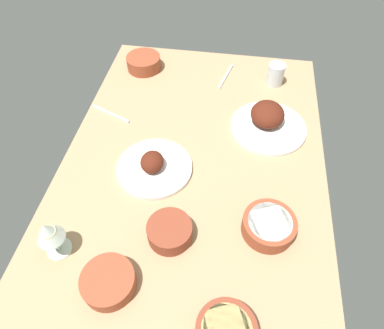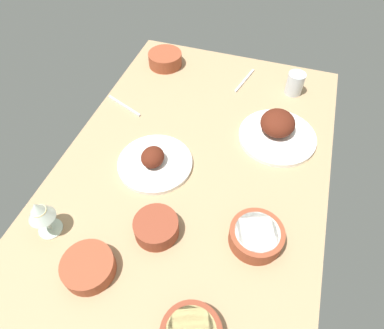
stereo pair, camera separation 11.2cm
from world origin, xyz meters
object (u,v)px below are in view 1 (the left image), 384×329
object	(u,v)px
spoon_loose	(111,114)
plate_center_main	(154,166)
plate_near_viewer	(268,121)
bowl_onions	(170,231)
bowl_soup	(108,282)
fork_loose	(226,76)
wine_glass	(48,233)
water_tumbler	(276,74)
bowl_cream	(269,225)
bowl_potatoes	(144,62)

from	to	relation	value
spoon_loose	plate_center_main	bearing A→B (deg)	155.78
plate_near_viewer	plate_center_main	size ratio (longest dim) A/B	1.10
plate_near_viewer	bowl_onions	world-z (taller)	plate_near_viewer
bowl_soup	fork_loose	size ratio (longest dim) A/B	0.81
bowl_onions	wine_glass	bearing A→B (deg)	106.31
plate_center_main	water_tumbler	world-z (taller)	water_tumbler
bowl_cream	fork_loose	bearing A→B (deg)	14.54
plate_near_viewer	bowl_soup	xyz separation A→B (cm)	(-66.56, 40.23, -0.42)
bowl_onions	spoon_loose	distance (cm)	57.96
spoon_loose	bowl_onions	bearing A→B (deg)	147.00
plate_center_main	bowl_soup	bearing A→B (deg)	175.88
fork_loose	plate_near_viewer	bearing A→B (deg)	-133.88
bowl_cream	bowl_potatoes	size ratio (longest dim) A/B	1.05
bowl_onions	wine_glass	world-z (taller)	wine_glass
plate_near_viewer	spoon_loose	xyz separation A→B (cm)	(-2.51, 60.22, -2.68)
fork_loose	bowl_cream	bearing A→B (deg)	-151.72
bowl_soup	bowl_cream	bearing A→B (deg)	-61.05
bowl_onions	wine_glass	distance (cm)	32.28
bowl_soup	spoon_loose	world-z (taller)	bowl_soup
bowl_soup	bowl_onions	bearing A→B (deg)	-38.28
plate_center_main	spoon_loose	world-z (taller)	plate_center_main
plate_center_main	water_tumbler	size ratio (longest dim) A/B	2.82
bowl_cream	spoon_loose	bearing A→B (deg)	55.86
water_tumbler	bowl_cream	bearing A→B (deg)	178.50
bowl_onions	wine_glass	size ratio (longest dim) A/B	0.93
bowl_cream	bowl_soup	world-z (taller)	bowl_cream
bowl_potatoes	wine_glass	distance (cm)	88.29
water_tumbler	fork_loose	bearing A→B (deg)	86.82
bowl_cream	bowl_soup	size ratio (longest dim) A/B	1.09
plate_near_viewer	bowl_cream	distance (cm)	43.88
wine_glass	fork_loose	xyz separation A→B (cm)	(87.21, -39.56, -9.53)
spoon_loose	bowl_cream	bearing A→B (deg)	168.11
fork_loose	spoon_loose	world-z (taller)	same
plate_center_main	bowl_potatoes	bearing A→B (deg)	17.15
water_tumbler	bowl_onions	bearing A→B (deg)	158.86
bowl_potatoes	fork_loose	xyz separation A→B (cm)	(-0.77, -36.59, -2.76)
bowl_potatoes	fork_loose	size ratio (longest dim) A/B	0.84
plate_near_viewer	spoon_loose	bearing A→B (deg)	92.38
plate_near_viewer	water_tumbler	distance (cm)	27.30
bowl_onions	spoon_loose	size ratio (longest dim) A/B	0.73
bowl_onions	bowl_cream	world-z (taller)	bowl_onions
wine_glass	water_tumbler	size ratio (longest dim) A/B	1.55
bowl_soup	bowl_potatoes	bearing A→B (deg)	8.50
bowl_onions	bowl_potatoes	world-z (taller)	bowl_potatoes
bowl_cream	fork_loose	world-z (taller)	bowl_cream
bowl_cream	spoon_loose	xyz separation A→B (cm)	(41.37, 61.00, -2.58)
wine_glass	bowl_soup	bearing A→B (deg)	-113.83
bowl_soup	wine_glass	world-z (taller)	wine_glass
bowl_cream	plate_center_main	bearing A→B (deg)	65.62
plate_center_main	spoon_loose	size ratio (longest dim) A/B	1.43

